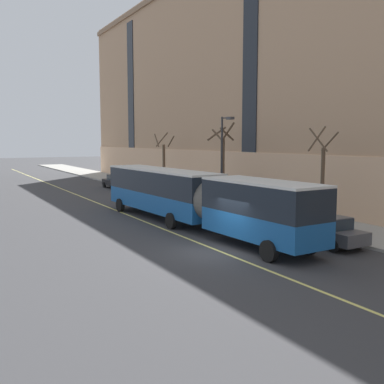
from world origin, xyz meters
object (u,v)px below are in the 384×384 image
parked_car_darkgray_1 (248,213)px  parked_car_silver_2 (153,190)px  city_bus (191,196)px  parked_car_navy_7 (186,197)px  street_tree_mid_block (322,178)px  street_tree_far_downtown (164,162)px  parked_car_darkgray_3 (326,230)px  street_tree_far_uptown (222,163)px  parked_car_black_5 (115,181)px  street_lamp (224,153)px

parked_car_darkgray_1 → parked_car_silver_2: 15.18m
city_bus → parked_car_silver_2: bearing=74.7°
parked_car_navy_7 → street_tree_mid_block: 12.44m
city_bus → street_tree_far_downtown: (7.33, 19.06, 1.11)m
parked_car_darkgray_3 → parked_car_silver_2: bearing=89.7°
parked_car_darkgray_3 → street_tree_far_downtown: size_ratio=0.73×
city_bus → street_tree_far_uptown: (7.32, 7.67, 1.53)m
parked_car_silver_2 → parked_car_black_5: size_ratio=1.00×
city_bus → parked_car_darkgray_3: city_bus is taller
parked_car_darkgray_3 → street_tree_far_downtown: street_tree_far_downtown is taller
parked_car_darkgray_1 → street_tree_mid_block: (3.57, -2.84, 2.32)m
street_tree_far_downtown → street_lamp: street_lamp is taller
parked_car_darkgray_3 → street_tree_far_uptown: 15.83m
parked_car_navy_7 → street_tree_far_uptown: 4.33m
parked_car_black_5 → parked_car_navy_7: size_ratio=0.90×
parked_car_silver_2 → street_lamp: size_ratio=0.62×
parked_car_black_5 → street_lamp: bearing=-84.5°
street_tree_mid_block → parked_car_navy_7: bearing=105.7°
parked_car_silver_2 → parked_car_darkgray_3: same height
parked_car_silver_2 → parked_car_navy_7: same height
parked_car_silver_2 → parked_car_navy_7: bearing=-89.0°
street_lamp → street_tree_mid_block: bearing=-79.3°
parked_car_navy_7 → parked_car_darkgray_3: bearing=-90.7°
parked_car_navy_7 → street_lamp: street_lamp is taller
parked_car_darkgray_1 → street_lamp: bearing=71.8°
parked_car_darkgray_3 → parked_car_navy_7: (0.20, 15.57, 0.00)m
parked_car_darkgray_1 → street_tree_far_downtown: size_ratio=0.73×
parked_car_silver_2 → street_tree_mid_block: (3.41, -18.02, 2.32)m
parked_car_silver_2 → street_tree_far_downtown: (3.42, 4.75, 2.35)m
parked_car_darkgray_1 → street_tree_far_uptown: (3.58, 8.54, 2.76)m
city_bus → parked_car_darkgray_1: 4.04m
city_bus → street_tree_far_downtown: street_tree_far_downtown is taller
parked_car_silver_2 → street_tree_mid_block: bearing=-79.3°
parked_car_navy_7 → street_tree_far_downtown: 11.74m
street_tree_mid_block → street_lamp: size_ratio=0.87×
parked_car_darkgray_1 → parked_car_navy_7: bearing=88.3°
parked_car_darkgray_3 → parked_car_black_5: same height
parked_car_darkgray_1 → street_tree_far_downtown: 20.39m
parked_car_darkgray_3 → parked_car_navy_7: size_ratio=0.94×
parked_car_silver_2 → street_lamp: bearing=-79.3°
city_bus → parked_car_silver_2: city_bus is taller
street_lamp → city_bus: bearing=-138.6°
parked_car_silver_2 → city_bus: bearing=-105.3°
street_tree_far_uptown → city_bus: bearing=-133.7°
street_tree_far_downtown → parked_car_navy_7: bearing=-106.8°
city_bus → street_lamp: (5.67, 5.00, 2.45)m
parked_car_silver_2 → street_tree_mid_block: 18.49m
parked_car_darkgray_1 → street_tree_mid_block: street_tree_mid_block is taller
parked_car_silver_2 → parked_car_darkgray_3: 21.83m
parked_car_darkgray_3 → street_lamp: street_lamp is taller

